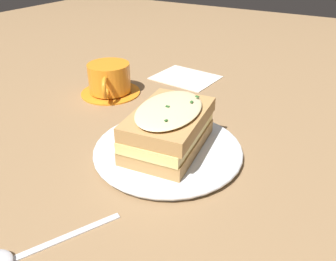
{
  "coord_description": "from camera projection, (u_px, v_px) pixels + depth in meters",
  "views": [
    {
      "loc": [
        -0.24,
        0.38,
        0.29
      ],
      "look_at": [
        -0.03,
        0.02,
        0.04
      ],
      "focal_mm": 35.0,
      "sensor_mm": 36.0,
      "label": 1
    }
  ],
  "objects": [
    {
      "name": "ground_plane",
      "position": [
        159.0,
        143.0,
        0.53
      ],
      "size": [
        2.4,
        2.4,
        0.0
      ],
      "primitive_type": "plane",
      "color": "olive"
    },
    {
      "name": "dinner_plate",
      "position": [
        168.0,
        150.0,
        0.5
      ],
      "size": [
        0.23,
        0.23,
        0.01
      ],
      "color": "white",
      "rests_on": "ground_plane"
    },
    {
      "name": "sandwich",
      "position": [
        169.0,
        128.0,
        0.48
      ],
      "size": [
        0.12,
        0.16,
        0.07
      ],
      "rotation": [
        0.0,
        0.0,
        4.84
      ],
      "color": "#B2844C",
      "rests_on": "dinner_plate"
    },
    {
      "name": "teacup_with_saucer",
      "position": [
        109.0,
        80.0,
        0.68
      ],
      "size": [
        0.13,
        0.13,
        0.06
      ],
      "rotation": [
        0.0,
        0.0,
        2.12
      ],
      "color": "orange",
      "rests_on": "ground_plane"
    },
    {
      "name": "napkin",
      "position": [
        186.0,
        77.0,
        0.78
      ],
      "size": [
        0.15,
        0.13,
        0.0
      ],
      "primitive_type": "cube",
      "rotation": [
        0.0,
        0.0,
        -0.09
      ],
      "color": "silver",
      "rests_on": "ground_plane"
    }
  ]
}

